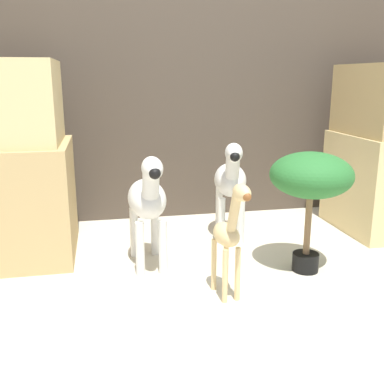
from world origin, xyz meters
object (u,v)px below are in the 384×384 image
Objects in this scene: zebra_left at (148,200)px; potted_palm_front at (311,179)px; giraffe_figurine at (229,232)px; zebra_right at (231,180)px.

zebra_left is 0.88m from potted_palm_front.
zebra_left is 1.11× the size of giraffe_figurine.
zebra_right reaches higher than giraffe_figurine.
zebra_left is (-0.58, -0.36, 0.00)m from zebra_right.
zebra_right and zebra_left have the same top height.
zebra_right is at bearing 73.39° from giraffe_figurine.
zebra_right is 1.00× the size of potted_palm_front.
zebra_right is 0.66m from potted_palm_front.
zebra_right is at bearing 114.19° from potted_palm_front.
potted_palm_front is at bearing -65.81° from zebra_right.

